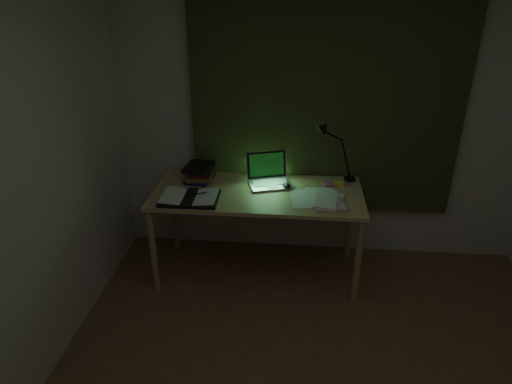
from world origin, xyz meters
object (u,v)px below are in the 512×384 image
laptop (271,172)px  loose_papers (318,200)px  open_textbook (190,197)px  desk_lamp (352,151)px  book_stack (199,173)px  desk (257,233)px

laptop → loose_papers: (0.38, -0.26, -0.11)m
laptop → open_textbook: size_ratio=0.86×
open_textbook → desk_lamp: (1.26, 0.48, 0.24)m
laptop → book_stack: 0.60m
book_stack → loose_papers: bearing=-17.5°
laptop → book_stack: bearing=157.6°
desk → laptop: size_ratio=4.38×
desk → book_stack: book_stack is taller
loose_papers → desk_lamp: (0.28, 0.42, 0.25)m
open_textbook → loose_papers: size_ratio=1.11×
laptop → loose_papers: bearing=-52.0°
desk → open_textbook: open_textbook is taller
laptop → loose_papers: laptop is taller
open_textbook → laptop: bearing=27.0°
laptop → book_stack: (-0.60, 0.05, -0.05)m
book_stack → desk_lamp: size_ratio=0.49×
open_textbook → book_stack: size_ratio=1.73×
desk → desk_lamp: (0.75, 0.29, 0.64)m
book_stack → desk_lamp: (1.26, 0.11, 0.19)m
open_textbook → desk_lamp: 1.37m
desk_lamp → book_stack: bearing=178.0°
book_stack → loose_papers: size_ratio=0.64×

